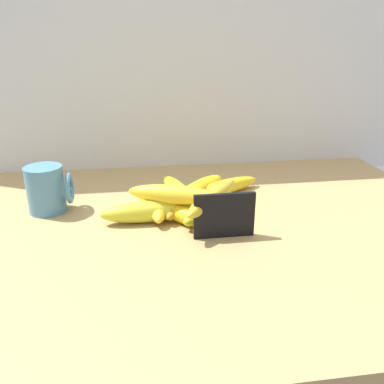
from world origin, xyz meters
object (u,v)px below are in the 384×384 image
object	(u,v)px
banana_0	(226,187)
banana_3	(199,189)
banana_2	(185,201)
banana_7	(179,191)
chalkboard_sign	(224,217)
banana_6	(172,210)
banana_9	(174,194)
coffee_mug	(47,189)
banana_5	(215,211)
banana_4	(159,204)
banana_8	(213,197)
banana_1	(150,211)

from	to	relation	value
banana_0	banana_3	world-z (taller)	banana_3
banana_2	banana_7	world-z (taller)	same
chalkboard_sign	banana_6	world-z (taller)	chalkboard_sign
banana_2	banana_9	distance (cm)	6.73
chalkboard_sign	coffee_mug	world-z (taller)	coffee_mug
banana_3	banana_5	size ratio (longest dim) A/B	1.17
banana_5	banana_7	size ratio (longest dim) A/B	0.86
banana_0	banana_4	xyz separation A→B (cm)	(-16.01, -8.24, 0.19)
banana_4	banana_9	world-z (taller)	banana_9
banana_8	banana_1	bearing A→B (deg)	168.52
banana_7	banana_8	bearing A→B (deg)	-69.00
banana_2	banana_4	distance (cm)	5.50
banana_0	banana_1	distance (cm)	21.73
banana_4	banana_8	bearing A→B (deg)	-32.86
chalkboard_sign	banana_2	size ratio (longest dim) A/B	0.61
banana_3	banana_5	xyz separation A→B (cm)	(1.35, -11.77, -0.16)
chalkboard_sign	banana_1	distance (cm)	15.35
banana_1	banana_4	size ratio (longest dim) A/B	1.15
banana_5	banana_9	size ratio (longest dim) A/B	0.88
banana_4	banana_5	distance (cm)	12.02
banana_1	banana_4	distance (cm)	4.47
banana_7	coffee_mug	bearing A→B (deg)	-173.92
coffee_mug	banana_9	distance (cm)	26.39
banana_1	banana_5	size ratio (longest dim) A/B	1.19
banana_6	banana_8	bearing A→B (deg)	-22.10
banana_2	banana_9	bearing A→B (deg)	-119.54
banana_1	banana_6	distance (cm)	4.38
banana_6	banana_8	xyz separation A→B (cm)	(7.58, -3.08, 3.62)
banana_0	coffee_mug	bearing A→B (deg)	-173.59
banana_2	banana_1	bearing A→B (deg)	-147.16
banana_5	banana_7	bearing A→B (deg)	115.59
banana_6	coffee_mug	bearing A→B (deg)	163.64
coffee_mug	banana_6	world-z (taller)	coffee_mug
banana_0	banana_3	size ratio (longest dim) A/B	0.96
banana_3	banana_8	distance (cm)	13.27
banana_0	banana_8	distance (cm)	16.31
banana_5	banana_6	size ratio (longest dim) A/B	0.79
banana_3	banana_7	bearing A→B (deg)	174.26
banana_3	banana_5	distance (cm)	11.85
banana_9	coffee_mug	bearing A→B (deg)	162.13
chalkboard_sign	banana_4	world-z (taller)	chalkboard_sign
banana_7	banana_9	world-z (taller)	banana_9
banana_1	banana_9	world-z (taller)	banana_9
chalkboard_sign	banana_7	world-z (taller)	chalkboard_sign
banana_3	banana_4	world-z (taller)	banana_3
coffee_mug	banana_0	world-z (taller)	coffee_mug
coffee_mug	banana_3	size ratio (longest dim) A/B	0.51
banana_5	banana_2	bearing A→B (deg)	130.84
coffee_mug	banana_3	distance (cm)	32.03
banana_1	banana_0	bearing A→B (deg)	34.38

